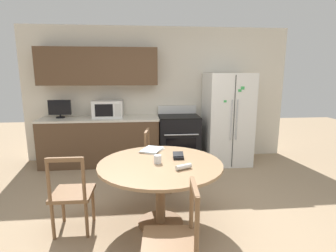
% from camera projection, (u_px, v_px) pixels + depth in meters
% --- Properties ---
extents(ground_plane, '(14.00, 14.00, 0.00)m').
position_uv_depth(ground_plane, '(172.00, 229.00, 2.94)').
color(ground_plane, '#9E8466').
extents(back_wall, '(5.20, 0.44, 2.60)m').
position_uv_depth(back_wall, '(143.00, 87.00, 5.15)').
color(back_wall, silver).
rests_on(back_wall, ground_plane).
extents(kitchen_counter, '(2.20, 0.64, 0.90)m').
position_uv_depth(kitchen_counter, '(101.00, 141.00, 4.98)').
color(kitchen_counter, brown).
rests_on(kitchen_counter, ground_plane).
extents(refrigerator, '(0.83, 0.81, 1.72)m').
position_uv_depth(refrigerator, '(227.00, 119.00, 5.03)').
color(refrigerator, white).
rests_on(refrigerator, ground_plane).
extents(oven_range, '(0.76, 0.68, 1.08)m').
position_uv_depth(oven_range, '(179.00, 139.00, 5.09)').
color(oven_range, black).
rests_on(oven_range, ground_plane).
extents(microwave, '(0.55, 0.40, 0.32)m').
position_uv_depth(microwave, '(108.00, 109.00, 4.92)').
color(microwave, white).
rests_on(microwave, kitchen_counter).
extents(countertop_tv, '(0.41, 0.16, 0.33)m').
position_uv_depth(countertop_tv, '(60.00, 108.00, 4.86)').
color(countertop_tv, black).
rests_on(countertop_tv, kitchen_counter).
extents(dining_table, '(1.38, 1.38, 0.74)m').
position_uv_depth(dining_table, '(160.00, 173.00, 2.93)').
color(dining_table, '#997551').
rests_on(dining_table, ground_plane).
extents(dining_chair_far, '(0.48, 0.48, 0.90)m').
position_uv_depth(dining_chair_far, '(158.00, 161.00, 3.91)').
color(dining_chair_far, brown).
rests_on(dining_chair_far, ground_plane).
extents(dining_chair_left, '(0.42, 0.42, 0.90)m').
position_uv_depth(dining_chair_left, '(72.00, 194.00, 2.83)').
color(dining_chair_left, brown).
rests_on(dining_chair_left, ground_plane).
extents(dining_chair_near, '(0.45, 0.45, 0.90)m').
position_uv_depth(dining_chair_near, '(173.00, 242.00, 2.02)').
color(dining_chair_near, brown).
rests_on(dining_chair_near, ground_plane).
extents(candle_glass, '(0.09, 0.09, 0.09)m').
position_uv_depth(candle_glass, '(158.00, 160.00, 2.89)').
color(candle_glass, silver).
rests_on(candle_glass, dining_table).
extents(folded_napkin, '(0.18, 0.12, 0.05)m').
position_uv_depth(folded_napkin, '(184.00, 167.00, 2.70)').
color(folded_napkin, silver).
rests_on(folded_napkin, dining_table).
extents(wallet, '(0.12, 0.13, 0.07)m').
position_uv_depth(wallet, '(178.00, 156.00, 3.05)').
color(wallet, black).
rests_on(wallet, dining_table).
extents(mail_stack, '(0.35, 0.37, 0.02)m').
position_uv_depth(mail_stack, '(152.00, 150.00, 3.35)').
color(mail_stack, white).
rests_on(mail_stack, dining_table).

